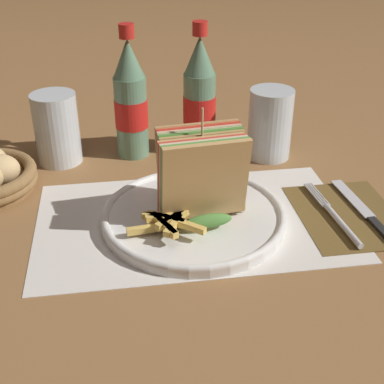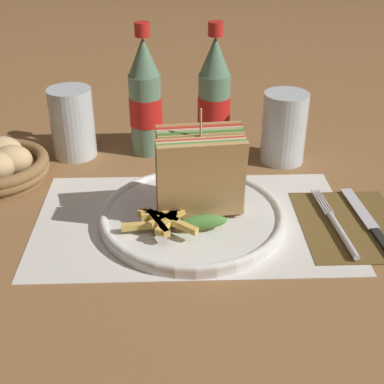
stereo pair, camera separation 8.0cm
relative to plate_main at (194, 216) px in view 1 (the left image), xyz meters
name	(u,v)px [view 1 (the left image)]	position (x,y,z in m)	size (l,w,h in m)	color
ground_plane	(191,212)	(0.00, 0.03, -0.01)	(4.00, 4.00, 0.00)	olive
placemat	(194,220)	(0.00, 0.00, -0.01)	(0.47, 0.28, 0.00)	silver
plate_main	(194,216)	(0.00, 0.00, 0.00)	(0.28, 0.28, 0.02)	white
club_sandwich	(202,175)	(0.01, 0.00, 0.07)	(0.13, 0.11, 0.16)	tan
fries_pile	(170,220)	(-0.04, -0.04, 0.02)	(0.11, 0.10, 0.02)	#E0B756
napkin	(348,214)	(0.23, -0.02, -0.01)	(0.15, 0.19, 0.00)	brown
fork	(337,218)	(0.21, -0.04, 0.00)	(0.02, 0.18, 0.01)	silver
knife	(365,212)	(0.26, -0.02, 0.00)	(0.03, 0.20, 0.00)	black
coke_bottle_near	(131,102)	(-0.08, 0.25, 0.09)	(0.06, 0.06, 0.24)	slate
coke_bottle_far	(199,98)	(0.05, 0.25, 0.09)	(0.06, 0.06, 0.24)	slate
glass_near	(270,128)	(0.17, 0.20, 0.05)	(0.08, 0.08, 0.13)	silver
glass_far	(57,133)	(-0.21, 0.24, 0.04)	(0.08, 0.08, 0.13)	silver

